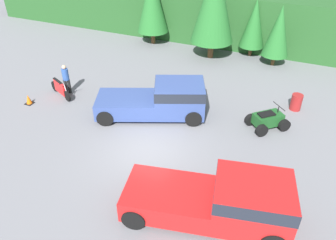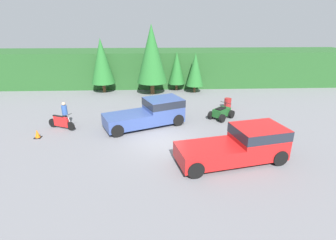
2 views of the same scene
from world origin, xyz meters
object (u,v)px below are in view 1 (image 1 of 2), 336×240
(pickup_truck_second, at_px, (162,99))
(steel_barrel, at_px, (296,102))
(pickup_truck_red, at_px, (224,199))
(traffic_cone, at_px, (29,100))
(dirt_bike, at_px, (60,89))
(rider_person, at_px, (66,78))
(quad_atv, at_px, (268,120))

(pickup_truck_second, height_order, steel_barrel, pickup_truck_second)
(pickup_truck_red, bearing_deg, pickup_truck_second, 119.67)
(pickup_truck_second, height_order, traffic_cone, pickup_truck_second)
(dirt_bike, distance_m, steel_barrel, 13.08)
(dirt_bike, bearing_deg, pickup_truck_red, 0.64)
(rider_person, height_order, traffic_cone, rider_person)
(dirt_bike, bearing_deg, rider_person, 90.40)
(quad_atv, xyz_separation_m, traffic_cone, (-12.43, -2.97, -0.19))
(pickup_truck_red, height_order, dirt_bike, pickup_truck_red)
(pickup_truck_red, bearing_deg, traffic_cone, 151.99)
(pickup_truck_second, xyz_separation_m, rider_person, (-5.97, -0.07, 0.00))
(pickup_truck_second, bearing_deg, quad_atv, -12.14)
(pickup_truck_second, relative_size, quad_atv, 2.67)
(pickup_truck_second, height_order, quad_atv, pickup_truck_second)
(pickup_truck_second, relative_size, dirt_bike, 2.87)
(pickup_truck_second, bearing_deg, steel_barrel, 5.03)
(quad_atv, bearing_deg, steel_barrel, 21.60)
(pickup_truck_red, relative_size, quad_atv, 2.72)
(traffic_cone, bearing_deg, pickup_truck_second, 15.00)
(quad_atv, bearing_deg, dirt_bike, 143.93)
(quad_atv, relative_size, steel_barrel, 2.49)
(quad_atv, distance_m, rider_person, 11.27)
(pickup_truck_red, height_order, quad_atv, pickup_truck_red)
(pickup_truck_red, relative_size, rider_person, 3.36)
(pickup_truck_second, distance_m, quad_atv, 5.36)
(dirt_bike, height_order, rider_person, rider_person)
(quad_atv, distance_m, traffic_cone, 12.78)
(dirt_bike, bearing_deg, pickup_truck_second, 28.92)
(steel_barrel, bearing_deg, pickup_truck_red, -100.15)
(quad_atv, bearing_deg, traffic_cone, 149.75)
(pickup_truck_red, distance_m, traffic_cone, 12.45)
(quad_atv, height_order, rider_person, rider_person)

